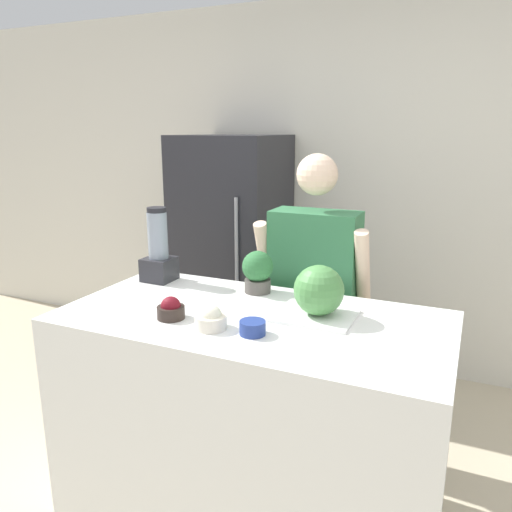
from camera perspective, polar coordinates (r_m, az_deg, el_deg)
wall_back at (r=3.67m, az=11.00°, el=7.44°), size 8.00×0.06×2.60m
counter_island at (r=2.34m, az=-0.44°, el=-17.75°), size 1.64×0.83×0.96m
refrigerator at (r=3.65m, az=-2.68°, el=0.34°), size 0.69×0.71×1.68m
person at (r=2.69m, az=6.56°, el=-5.55°), size 0.59×0.26×1.61m
cutting_board at (r=2.12m, az=6.84°, el=-6.76°), size 0.32×0.28×0.01m
watermelon at (r=2.08m, az=7.19°, el=-3.90°), size 0.21×0.21×0.21m
bowl_cherries at (r=2.11m, az=-9.71°, el=-6.06°), size 0.12×0.12×0.09m
bowl_cream at (r=1.99m, az=-5.18°, el=-7.18°), size 0.13×0.13×0.10m
bowl_small_blue at (r=1.93m, az=-0.40°, el=-8.19°), size 0.10×0.10×0.05m
blender at (r=2.62m, az=-11.09°, el=0.54°), size 0.15×0.15×0.38m
potted_plant at (r=2.39m, az=0.19°, el=-1.72°), size 0.15×0.15×0.20m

